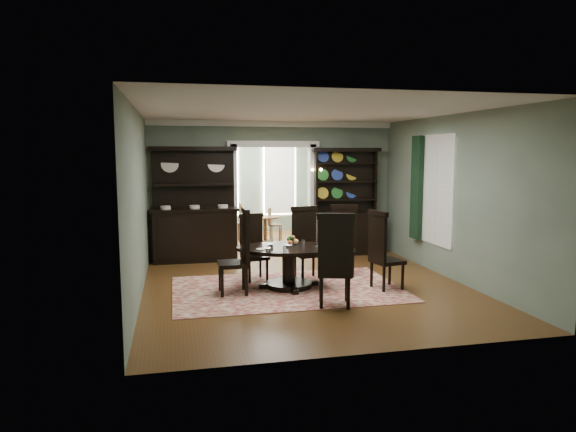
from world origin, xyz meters
name	(u,v)px	position (x,y,z in m)	size (l,w,h in m)	color
room	(306,196)	(0.00, 0.04, 1.58)	(5.51, 6.01, 3.01)	#573716
parlor	(256,182)	(0.00, 5.53, 1.52)	(3.51, 3.50, 3.01)	#573716
doorway_trim	(273,184)	(0.00, 3.00, 1.62)	(2.08, 0.25, 2.57)	white
right_window	(427,189)	(2.69, 0.93, 1.60)	(0.15, 1.47, 2.12)	white
wall_sconce	(316,171)	(0.95, 2.85, 1.89)	(0.27, 0.21, 0.21)	#B78A30
rug	(288,289)	(-0.35, -0.04, 0.01)	(3.84, 2.50, 0.01)	maroon
dining_table	(289,259)	(-0.30, 0.07, 0.49)	(2.00, 1.98, 0.71)	black
centerpiece	(292,244)	(-0.25, 0.05, 0.77)	(1.21, 0.78, 0.20)	white
chair_far_left	(253,245)	(-0.81, 0.78, 0.64)	(0.52, 0.51, 1.21)	black
chair_far_mid	(306,241)	(0.15, 0.66, 0.70)	(0.55, 0.53, 1.33)	black
chair_far_right	(344,238)	(0.93, 0.80, 0.70)	(0.63, 0.61, 1.33)	black
chair_end_left	(240,249)	(-1.16, -0.13, 0.74)	(0.50, 0.55, 1.42)	black
chair_end_right	(382,248)	(1.20, -0.40, 0.71)	(0.56, 0.58, 1.35)	black
chair_near	(335,258)	(0.11, -1.22, 0.76)	(0.65, 0.63, 1.44)	black
sideboard	(195,221)	(-1.77, 2.71, 0.85)	(1.86, 0.67, 2.44)	black
welsh_dresser	(346,216)	(1.64, 2.74, 0.88)	(1.59, 0.70, 2.42)	black
parlor_table	(265,225)	(0.09, 4.59, 0.44)	(0.73, 0.73, 0.67)	#513117
parlor_chair_left	(236,221)	(-0.63, 4.94, 0.53)	(0.42, 0.42, 0.99)	#513117
parlor_chair_right	(273,223)	(0.37, 4.89, 0.46)	(0.40, 0.39, 0.85)	#513117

